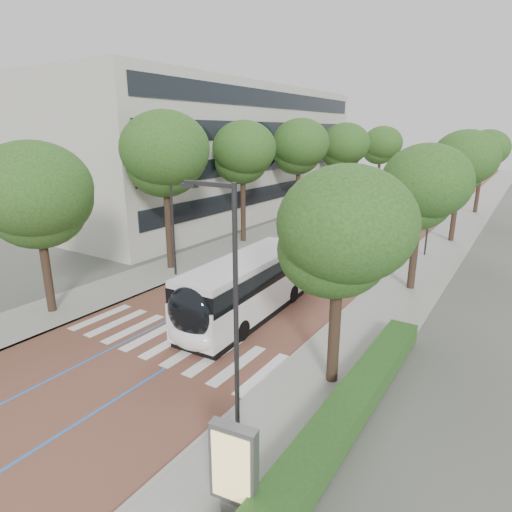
# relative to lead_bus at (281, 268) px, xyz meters

# --- Properties ---
(ground) EXTENTS (160.00, 160.00, 0.00)m
(ground) POSITION_rel_lead_bus_xyz_m (-1.40, -9.00, -1.63)
(ground) COLOR #51544C
(ground) RESTS_ON ground
(road) EXTENTS (11.00, 140.00, 0.02)m
(road) POSITION_rel_lead_bus_xyz_m (-1.40, 31.00, -1.62)
(road) COLOR brown
(road) RESTS_ON ground
(sidewalk_left) EXTENTS (4.00, 140.00, 0.12)m
(sidewalk_left) POSITION_rel_lead_bus_xyz_m (-8.90, 31.00, -1.57)
(sidewalk_left) COLOR gray
(sidewalk_left) RESTS_ON ground
(sidewalk_right) EXTENTS (4.00, 140.00, 0.12)m
(sidewalk_right) POSITION_rel_lead_bus_xyz_m (6.10, 31.00, -1.57)
(sidewalk_right) COLOR gray
(sidewalk_right) RESTS_ON ground
(kerb_left) EXTENTS (0.20, 140.00, 0.14)m
(kerb_left) POSITION_rel_lead_bus_xyz_m (-7.00, 31.00, -1.57)
(kerb_left) COLOR gray
(kerb_left) RESTS_ON ground
(kerb_right) EXTENTS (0.20, 140.00, 0.14)m
(kerb_right) POSITION_rel_lead_bus_xyz_m (4.20, 31.00, -1.57)
(kerb_right) COLOR gray
(kerb_right) RESTS_ON ground
(zebra_crossing) EXTENTS (10.55, 3.60, 0.01)m
(zebra_crossing) POSITION_rel_lead_bus_xyz_m (-1.20, -8.00, -1.60)
(zebra_crossing) COLOR silver
(zebra_crossing) RESTS_ON ground
(lane_line_left) EXTENTS (0.12, 126.00, 0.01)m
(lane_line_left) POSITION_rel_lead_bus_xyz_m (-3.00, 31.00, -1.60)
(lane_line_left) COLOR blue
(lane_line_left) RESTS_ON road
(lane_line_right) EXTENTS (0.12, 126.00, 0.01)m
(lane_line_right) POSITION_rel_lead_bus_xyz_m (0.20, 31.00, -1.60)
(lane_line_right) COLOR blue
(lane_line_right) RESTS_ON road
(office_building) EXTENTS (18.11, 40.00, 14.00)m
(office_building) POSITION_rel_lead_bus_xyz_m (-20.87, 19.00, 5.37)
(office_building) COLOR #A5A499
(office_building) RESTS_ON ground
(hedge) EXTENTS (1.20, 14.00, 0.80)m
(hedge) POSITION_rel_lead_bus_xyz_m (7.70, -9.00, -1.11)
(hedge) COLOR #1D4919
(hedge) RESTS_ON sidewalk_right
(streetlight_near) EXTENTS (1.82, 0.20, 8.00)m
(streetlight_near) POSITION_rel_lead_bus_xyz_m (5.22, -12.00, 3.19)
(streetlight_near) COLOR #2B2B2D
(streetlight_near) RESTS_ON sidewalk_right
(streetlight_far) EXTENTS (1.82, 0.20, 8.00)m
(streetlight_far) POSITION_rel_lead_bus_xyz_m (5.22, 13.00, 3.19)
(streetlight_far) COLOR #2B2B2D
(streetlight_far) RESTS_ON sidewalk_right
(lamp_post_left) EXTENTS (0.14, 0.14, 8.00)m
(lamp_post_left) POSITION_rel_lead_bus_xyz_m (-7.50, -1.00, 2.49)
(lamp_post_left) COLOR #2B2B2D
(lamp_post_left) RESTS_ON sidewalk_left
(trees_left) EXTENTS (5.92, 60.72, 10.08)m
(trees_left) POSITION_rel_lead_bus_xyz_m (-8.90, 17.39, 5.48)
(trees_left) COLOR black
(trees_left) RESTS_ON ground
(trees_right) EXTENTS (5.32, 46.80, 8.92)m
(trees_right) POSITION_rel_lead_bus_xyz_m (6.30, 13.38, 4.67)
(trees_right) COLOR black
(trees_right) RESTS_ON ground
(lead_bus) EXTENTS (3.34, 18.49, 3.20)m
(lead_bus) POSITION_rel_lead_bus_xyz_m (0.00, 0.00, 0.00)
(lead_bus) COLOR black
(lead_bus) RESTS_ON ground
(bus_queued_0) EXTENTS (3.02, 12.49, 3.20)m
(bus_queued_0) POSITION_rel_lead_bus_xyz_m (0.41, 15.50, -0.00)
(bus_queued_0) COLOR silver
(bus_queued_0) RESTS_ON ground
(bus_queued_1) EXTENTS (3.27, 12.53, 3.20)m
(bus_queued_1) POSITION_rel_lead_bus_xyz_m (0.49, 29.22, -0.00)
(bus_queued_1) COLOR silver
(bus_queued_1) RESTS_ON ground
(bus_queued_2) EXTENTS (3.07, 12.50, 3.20)m
(bus_queued_2) POSITION_rel_lead_bus_xyz_m (0.78, 42.64, -0.00)
(bus_queued_2) COLOR silver
(bus_queued_2) RESTS_ON ground
(ad_panel) EXTENTS (1.25, 0.55, 2.52)m
(ad_panel) POSITION_rel_lead_bus_xyz_m (6.64, -13.88, -0.19)
(ad_panel) COLOR #59595B
(ad_panel) RESTS_ON sidewalk_right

